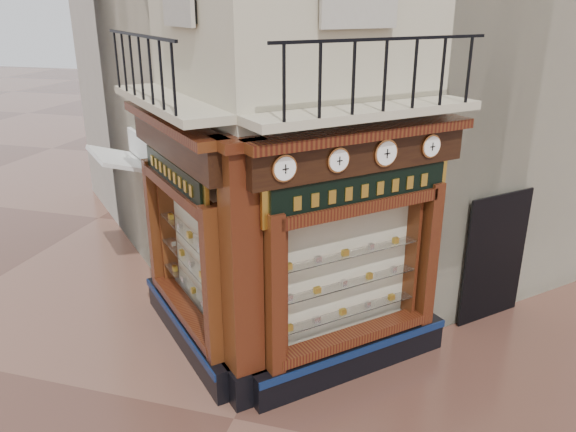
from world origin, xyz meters
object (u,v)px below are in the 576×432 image
(clock_a, at_px, (284,168))
(awning, at_px, (132,279))
(clock_b, at_px, (338,160))
(corner_pilaster, at_px, (242,281))
(signboard_right, at_px, (362,190))
(clock_d, at_px, (431,146))
(clock_c, at_px, (386,153))
(signboard_left, at_px, (174,174))

(clock_a, height_order, awning, clock_a)
(clock_a, height_order, clock_b, clock_a)
(clock_a, relative_size, awning, 0.22)
(corner_pilaster, xyz_separation_m, signboard_right, (1.46, 1.01, 1.15))
(clock_a, distance_m, awning, 6.36)
(clock_d, distance_m, awning, 7.14)
(clock_d, relative_size, signboard_right, 0.15)
(clock_a, height_order, clock_d, clock_a)
(corner_pilaster, distance_m, clock_b, 2.13)
(clock_a, distance_m, clock_c, 1.60)
(clock_c, relative_size, signboard_right, 0.17)
(corner_pilaster, bearing_deg, clock_c, -11.80)
(corner_pilaster, bearing_deg, signboard_left, 100.25)
(clock_b, height_order, clock_d, clock_d)
(clock_d, height_order, signboard_left, clock_d)
(clock_a, bearing_deg, signboard_left, 109.13)
(clock_d, bearing_deg, signboard_left, 145.67)
(clock_a, relative_size, signboard_right, 0.16)
(clock_c, relative_size, awning, 0.24)
(clock_a, height_order, signboard_right, clock_a)
(corner_pilaster, height_order, signboard_right, corner_pilaster)
(clock_b, xyz_separation_m, signboard_right, (0.27, 0.43, -0.52))
(awning, bearing_deg, clock_d, -146.76)
(clock_a, relative_size, clock_d, 1.02)
(clock_c, xyz_separation_m, awning, (-5.44, 1.84, -3.62))
(clock_a, bearing_deg, corner_pilaster, 135.77)
(signboard_right, bearing_deg, clock_b, -167.48)
(clock_d, xyz_separation_m, signboard_right, (-0.87, -0.72, -0.52))
(awning, xyz_separation_m, signboard_right, (5.15, -1.97, 3.10))
(clock_a, relative_size, signboard_left, 0.18)
(clock_a, distance_m, signboard_right, 1.41)
(awning, distance_m, signboard_left, 4.29)
(clock_a, distance_m, clock_d, 2.43)
(clock_b, bearing_deg, corner_pilaster, 161.17)
(clock_b, xyz_separation_m, signboard_left, (-2.65, 0.43, -0.52))
(clock_b, relative_size, signboard_right, 0.15)
(clock_c, bearing_deg, awning, 116.31)
(clock_d, bearing_deg, clock_c, 180.00)
(clock_d, distance_m, signboard_left, 3.90)
(clock_b, bearing_deg, clock_a, -180.00)
(clock_d, height_order, awning, clock_d)
(clock_b, relative_size, signboard_left, 0.17)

